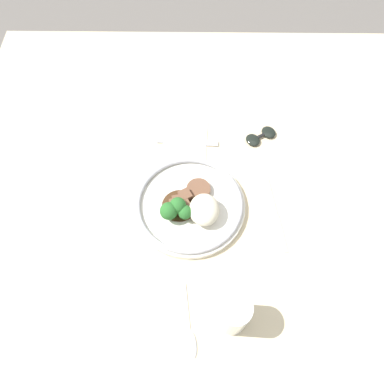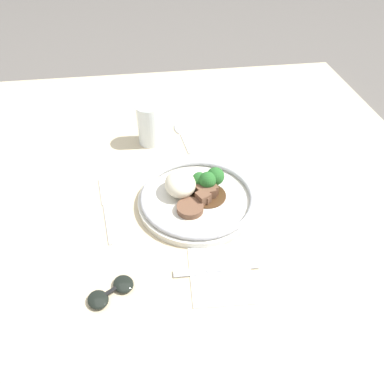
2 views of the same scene
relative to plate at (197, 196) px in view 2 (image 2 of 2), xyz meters
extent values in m
plane|color=#5B5651|center=(0.03, 0.01, -0.05)|extent=(8.00, 8.00, 0.00)
cube|color=beige|center=(0.03, 0.01, -0.04)|extent=(1.40, 1.29, 0.03)
cube|color=white|center=(-0.21, -0.02, -0.02)|extent=(0.15, 0.13, 0.00)
cylinder|color=silver|center=(0.00, 0.00, -0.01)|extent=(0.28, 0.28, 0.02)
torus|color=#B2B2B7|center=(0.00, 0.00, 0.00)|extent=(0.27, 0.27, 0.01)
ellipsoid|color=beige|center=(0.02, 0.04, 0.02)|extent=(0.08, 0.07, 0.05)
cylinder|color=brown|center=(-0.04, 0.02, 0.00)|extent=(0.06, 0.06, 0.01)
cylinder|color=#472D19|center=(0.00, -0.03, 0.00)|extent=(0.09, 0.09, 0.00)
cube|color=brown|center=(-0.02, -0.01, 0.01)|extent=(0.04, 0.04, 0.03)
cube|color=brown|center=(0.01, -0.01, 0.01)|extent=(0.04, 0.04, 0.03)
cube|color=brown|center=(0.00, -0.03, 0.01)|extent=(0.03, 0.03, 0.02)
cube|color=brown|center=(0.01, -0.03, 0.01)|extent=(0.03, 0.03, 0.03)
cube|color=brown|center=(0.00, -0.03, 0.01)|extent=(0.03, 0.03, 0.03)
cube|color=brown|center=(-0.02, -0.02, 0.01)|extent=(0.03, 0.03, 0.02)
cylinder|color=#568442|center=(0.04, -0.05, 0.00)|extent=(0.02, 0.02, 0.02)
sphere|color=#286628|center=(0.04, -0.05, 0.03)|extent=(0.04, 0.04, 0.04)
cylinder|color=#568442|center=(0.03, -0.01, 0.00)|extent=(0.01, 0.01, 0.01)
sphere|color=#286628|center=(0.03, -0.01, 0.02)|extent=(0.04, 0.04, 0.04)
cylinder|color=#568442|center=(0.02, -0.03, 0.01)|extent=(0.01, 0.01, 0.02)
sphere|color=#286628|center=(0.02, -0.03, 0.03)|extent=(0.04, 0.04, 0.04)
cylinder|color=orange|center=(0.27, 0.09, 0.02)|extent=(0.06, 0.06, 0.09)
cylinder|color=white|center=(0.27, 0.09, 0.04)|extent=(0.07, 0.07, 0.12)
cube|color=#B7B7BC|center=(-0.21, -0.04, -0.02)|extent=(0.01, 0.10, 0.00)
cube|color=#B7B7BC|center=(-0.20, 0.05, -0.02)|extent=(0.02, 0.06, 0.00)
cube|color=#B7B7BC|center=(-0.04, 0.21, -0.02)|extent=(0.13, 0.02, 0.00)
cube|color=#B7B7BC|center=(0.07, 0.22, -0.02)|extent=(0.10, 0.02, 0.00)
cube|color=#B7B7BC|center=(0.24, 0.00, -0.02)|extent=(0.10, 0.02, 0.00)
ellipsoid|color=#B7B7BC|center=(0.32, 0.01, -0.02)|extent=(0.05, 0.02, 0.01)
ellipsoid|color=black|center=(-0.21, 0.17, -0.01)|extent=(0.06, 0.05, 0.01)
ellipsoid|color=black|center=(-0.24, 0.22, -0.01)|extent=(0.06, 0.05, 0.01)
cube|color=black|center=(-0.23, 0.20, -0.01)|extent=(0.02, 0.02, 0.00)
camera|label=1|loc=(0.42, 0.01, 0.83)|focal=35.00mm
camera|label=2|loc=(-0.64, 0.10, 0.59)|focal=35.00mm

